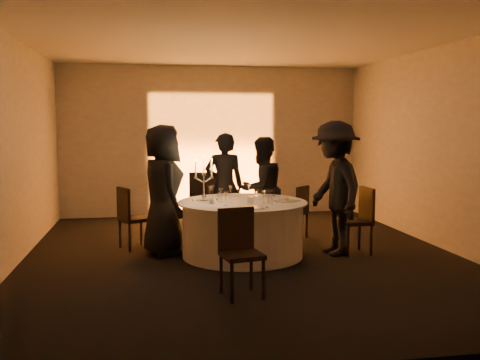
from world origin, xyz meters
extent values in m
plane|color=black|center=(0.00, 0.00, 0.00)|extent=(7.00, 7.00, 0.00)
plane|color=white|center=(0.00, 0.00, 3.00)|extent=(7.00, 7.00, 0.00)
plane|color=#ABA69F|center=(0.00, 3.50, 1.50)|extent=(7.00, 0.00, 7.00)
plane|color=#ABA69F|center=(0.00, -3.50, 1.50)|extent=(7.00, 0.00, 7.00)
plane|color=#ABA69F|center=(-3.00, 0.00, 1.50)|extent=(0.00, 7.00, 7.00)
plane|color=#ABA69F|center=(3.00, 0.00, 1.50)|extent=(0.00, 7.00, 7.00)
cube|color=black|center=(0.00, 3.20, 0.05)|extent=(0.25, 0.12, 0.10)
cylinder|color=black|center=(0.00, 0.00, 0.01)|extent=(0.60, 0.60, 0.03)
cylinder|color=black|center=(0.00, 0.00, 0.38)|extent=(0.20, 0.20, 0.75)
cylinder|color=white|center=(0.00, 0.00, 0.38)|extent=(1.68, 1.68, 0.75)
cylinder|color=white|center=(0.00, 0.00, 0.76)|extent=(1.80, 1.80, 0.02)
cube|color=black|center=(-1.49, 0.72, 0.44)|extent=(0.54, 0.54, 0.05)
cube|color=black|center=(-1.65, 0.64, 0.69)|extent=(0.21, 0.38, 0.46)
cylinder|color=black|center=(-1.26, 0.64, 0.22)|extent=(0.04, 0.04, 0.43)
cylinder|color=black|center=(-1.41, 0.95, 0.22)|extent=(0.04, 0.04, 0.43)
cylinder|color=black|center=(-1.57, 0.49, 0.22)|extent=(0.04, 0.04, 0.43)
cylinder|color=black|center=(-1.72, 0.80, 0.22)|extent=(0.04, 0.04, 0.43)
cube|color=black|center=(-0.36, 1.60, 0.51)|extent=(0.55, 0.55, 0.05)
cube|color=black|center=(-0.40, 1.39, 0.79)|extent=(0.46, 0.14, 0.53)
cylinder|color=black|center=(-0.12, 1.75, 0.25)|extent=(0.04, 0.04, 0.50)
cylinder|color=black|center=(-0.51, 1.83, 0.25)|extent=(0.04, 0.04, 0.50)
cylinder|color=black|center=(-0.20, 1.36, 0.25)|extent=(0.04, 0.04, 0.50)
cylinder|color=black|center=(-0.59, 1.45, 0.25)|extent=(0.04, 0.04, 0.50)
cube|color=black|center=(1.02, 1.04, 0.41)|extent=(0.53, 0.53, 0.05)
cube|color=black|center=(1.14, 0.92, 0.64)|extent=(0.29, 0.29, 0.43)
cylinder|color=black|center=(1.03, 1.27, 0.20)|extent=(0.04, 0.04, 0.40)
cylinder|color=black|center=(0.80, 1.04, 0.20)|extent=(0.04, 0.04, 0.40)
cylinder|color=black|center=(1.25, 1.04, 0.20)|extent=(0.04, 0.04, 0.40)
cylinder|color=black|center=(1.02, 0.81, 0.20)|extent=(0.04, 0.04, 0.40)
cube|color=black|center=(1.59, -0.14, 0.45)|extent=(0.45, 0.45, 0.05)
cube|color=black|center=(1.78, -0.12, 0.71)|extent=(0.08, 0.42, 0.47)
cylinder|color=black|center=(1.40, 0.02, 0.22)|extent=(0.04, 0.04, 0.44)
cylinder|color=black|center=(1.43, -0.33, 0.22)|extent=(0.04, 0.04, 0.44)
cylinder|color=black|center=(1.75, 0.05, 0.22)|extent=(0.04, 0.04, 0.44)
cylinder|color=black|center=(1.79, -0.30, 0.22)|extent=(0.04, 0.04, 0.44)
cube|color=black|center=(-0.32, -1.74, 0.45)|extent=(0.48, 0.48, 0.05)
cube|color=black|center=(-0.35, -1.56, 0.70)|extent=(0.41, 0.11, 0.47)
cylinder|color=black|center=(-0.46, -1.95, 0.22)|extent=(0.04, 0.04, 0.44)
cylinder|color=black|center=(-0.11, -1.88, 0.22)|extent=(0.04, 0.04, 0.44)
cylinder|color=black|center=(-0.52, -1.60, 0.22)|extent=(0.04, 0.04, 0.44)
cylinder|color=black|center=(-0.18, -1.54, 0.22)|extent=(0.04, 0.04, 0.44)
imported|color=black|center=(-1.09, 0.29, 0.92)|extent=(0.80, 1.02, 1.84)
imported|color=black|center=(-0.08, 1.23, 0.85)|extent=(0.65, 0.45, 1.70)
imported|color=black|center=(0.48, 0.96, 0.82)|extent=(0.99, 0.91, 1.64)
imported|color=black|center=(1.30, -0.12, 0.94)|extent=(0.81, 1.28, 1.89)
cylinder|color=white|center=(-0.50, 0.19, 0.78)|extent=(0.25, 0.25, 0.01)
cube|color=#BDBDC2|center=(-0.67, 0.19, 0.78)|extent=(0.01, 0.17, 0.01)
cube|color=#BDBDC2|center=(-0.33, 0.19, 0.78)|extent=(0.02, 0.17, 0.01)
cylinder|color=white|center=(-0.08, 0.62, 0.78)|extent=(0.27, 0.27, 0.01)
cube|color=#BDBDC2|center=(-0.25, 0.62, 0.78)|extent=(0.01, 0.17, 0.01)
cube|color=#BDBDC2|center=(0.09, 0.62, 0.78)|extent=(0.02, 0.17, 0.01)
cylinder|color=white|center=(0.38, 0.46, 0.78)|extent=(0.28, 0.28, 0.01)
cube|color=#BDBDC2|center=(0.21, 0.46, 0.78)|extent=(0.02, 0.17, 0.01)
cube|color=#BDBDC2|center=(0.55, 0.46, 0.78)|extent=(0.01, 0.17, 0.01)
cylinder|color=white|center=(0.62, -0.10, 0.78)|extent=(0.29, 0.29, 0.01)
cube|color=#BDBDC2|center=(0.45, -0.10, 0.78)|extent=(0.02, 0.17, 0.01)
cube|color=#BDBDC2|center=(0.79, -0.10, 0.78)|extent=(0.01, 0.17, 0.01)
sphere|color=yellow|center=(0.62, -0.10, 0.82)|extent=(0.07, 0.07, 0.07)
cylinder|color=white|center=(0.04, -0.61, 0.78)|extent=(0.28, 0.28, 0.01)
cube|color=#BDBDC2|center=(-0.13, -0.61, 0.78)|extent=(0.02, 0.17, 0.01)
cube|color=#BDBDC2|center=(0.21, -0.61, 0.78)|extent=(0.02, 0.17, 0.01)
cylinder|color=white|center=(-0.45, -0.14, 0.77)|extent=(0.11, 0.11, 0.01)
cylinder|color=white|center=(-0.45, -0.14, 0.81)|extent=(0.07, 0.07, 0.06)
cylinder|color=silver|center=(-0.53, 0.05, 0.78)|extent=(0.13, 0.13, 0.02)
sphere|color=silver|center=(-0.53, 0.05, 0.84)|extent=(0.07, 0.07, 0.07)
cylinder|color=silver|center=(-0.53, 0.05, 0.97)|extent=(0.03, 0.03, 0.34)
cylinder|color=silver|center=(-0.53, 0.05, 1.16)|extent=(0.06, 0.06, 0.03)
cylinder|color=silver|center=(-0.53, 0.05, 1.28)|extent=(0.02, 0.02, 0.22)
cone|color=yellow|center=(-0.53, 0.05, 1.41)|extent=(0.02, 0.02, 0.04)
cylinder|color=silver|center=(-0.59, 0.05, 1.07)|extent=(0.12, 0.02, 0.08)
cylinder|color=silver|center=(-0.64, 0.05, 1.11)|extent=(0.05, 0.05, 0.03)
cylinder|color=silver|center=(-0.64, 0.05, 1.23)|extent=(0.02, 0.02, 0.22)
cone|color=yellow|center=(-0.64, 0.05, 1.36)|extent=(0.02, 0.02, 0.04)
cylinder|color=silver|center=(-0.48, 0.05, 1.07)|extent=(0.12, 0.02, 0.08)
cylinder|color=silver|center=(-0.42, 0.05, 1.11)|extent=(0.05, 0.05, 0.03)
cylinder|color=silver|center=(-0.42, 0.05, 1.23)|extent=(0.02, 0.02, 0.22)
cone|color=yellow|center=(-0.42, 0.05, 1.36)|extent=(0.02, 0.02, 0.04)
cylinder|color=white|center=(-0.11, 0.34, 0.77)|extent=(0.06, 0.06, 0.01)
cylinder|color=white|center=(-0.11, 0.34, 0.83)|extent=(0.01, 0.01, 0.10)
cone|color=white|center=(-0.11, 0.34, 0.92)|extent=(0.07, 0.07, 0.09)
cylinder|color=white|center=(-0.31, -0.02, 0.77)|extent=(0.06, 0.06, 0.01)
cylinder|color=white|center=(-0.31, -0.02, 0.83)|extent=(0.01, 0.01, 0.10)
cone|color=white|center=(-0.31, -0.02, 0.92)|extent=(0.07, 0.07, 0.09)
cylinder|color=white|center=(-0.38, 0.35, 0.77)|extent=(0.06, 0.06, 0.01)
cylinder|color=white|center=(-0.38, 0.35, 0.83)|extent=(0.01, 0.01, 0.10)
cone|color=white|center=(-0.38, 0.35, 0.92)|extent=(0.07, 0.07, 0.09)
cylinder|color=white|center=(0.23, -0.30, 0.77)|extent=(0.06, 0.06, 0.01)
cylinder|color=white|center=(0.23, -0.30, 0.83)|extent=(0.01, 0.01, 0.10)
cone|color=white|center=(0.23, -0.30, 0.92)|extent=(0.07, 0.07, 0.09)
cylinder|color=white|center=(0.16, 0.35, 0.77)|extent=(0.06, 0.06, 0.01)
cylinder|color=white|center=(0.16, 0.35, 0.83)|extent=(0.01, 0.01, 0.10)
cone|color=white|center=(0.16, 0.35, 0.92)|extent=(0.07, 0.07, 0.09)
cylinder|color=white|center=(-0.28, -0.33, 0.77)|extent=(0.06, 0.06, 0.01)
cylinder|color=white|center=(-0.28, -0.33, 0.83)|extent=(0.01, 0.01, 0.10)
cone|color=white|center=(-0.28, -0.33, 0.92)|extent=(0.07, 0.07, 0.09)
cylinder|color=white|center=(-0.43, 0.28, 0.77)|extent=(0.06, 0.06, 0.01)
cylinder|color=white|center=(-0.43, 0.28, 0.83)|extent=(0.01, 0.01, 0.10)
cone|color=white|center=(-0.43, 0.28, 0.92)|extent=(0.07, 0.07, 0.09)
cylinder|color=white|center=(0.05, -0.30, 0.82)|extent=(0.07, 0.07, 0.09)
cylinder|color=white|center=(-0.28, 0.30, 0.82)|extent=(0.07, 0.07, 0.09)
cylinder|color=white|center=(0.32, -0.30, 0.82)|extent=(0.07, 0.07, 0.09)
cylinder|color=white|center=(0.08, -0.23, 0.82)|extent=(0.07, 0.07, 0.09)
camera|label=1|loc=(-1.30, -7.24, 1.84)|focal=40.00mm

